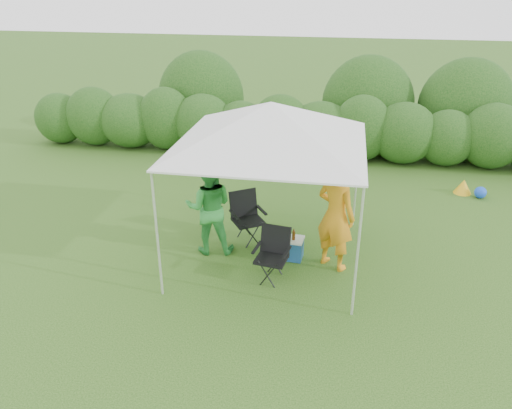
% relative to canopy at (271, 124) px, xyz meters
% --- Properties ---
extents(ground, '(70.00, 70.00, 0.00)m').
position_rel_canopy_xyz_m(ground, '(0.00, -0.50, -2.46)').
color(ground, '#3A631F').
extents(hedge, '(15.91, 1.53, 1.80)m').
position_rel_canopy_xyz_m(hedge, '(0.10, 5.50, -1.63)').
color(hedge, '#285119').
rests_on(hedge, ground).
extents(canopy, '(3.10, 3.10, 2.83)m').
position_rel_canopy_xyz_m(canopy, '(0.00, 0.00, 0.00)').
color(canopy, silver).
rests_on(canopy, ground).
extents(chair_right, '(0.62, 0.58, 0.91)m').
position_rel_canopy_xyz_m(chair_right, '(0.17, -0.70, -1.95)').
color(chair_right, black).
rests_on(chair_right, ground).
extents(chair_left, '(0.76, 0.75, 0.97)m').
position_rel_canopy_xyz_m(chair_left, '(-0.53, 0.53, -1.91)').
color(chair_left, black).
rests_on(chair_left, ground).
extents(man, '(0.86, 0.78, 1.97)m').
position_rel_canopy_xyz_m(man, '(1.15, -0.15, -1.48)').
color(man, orange).
rests_on(man, ground).
extents(woman, '(0.97, 0.82, 1.78)m').
position_rel_canopy_xyz_m(woman, '(-1.09, -0.02, -1.57)').
color(woman, green).
rests_on(woman, ground).
extents(cooler, '(0.50, 0.38, 0.40)m').
position_rel_canopy_xyz_m(cooler, '(0.38, -0.01, -2.26)').
color(cooler, '#1E4E8B').
rests_on(cooler, ground).
extents(bottle, '(0.06, 0.06, 0.21)m').
position_rel_canopy_xyz_m(bottle, '(0.44, -0.05, -1.96)').
color(bottle, '#592D0C').
rests_on(bottle, cooler).
extents(lawn_toy, '(0.68, 0.56, 0.34)m').
position_rel_canopy_xyz_m(lawn_toy, '(4.11, 3.55, -2.30)').
color(lawn_toy, gold).
rests_on(lawn_toy, ground).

